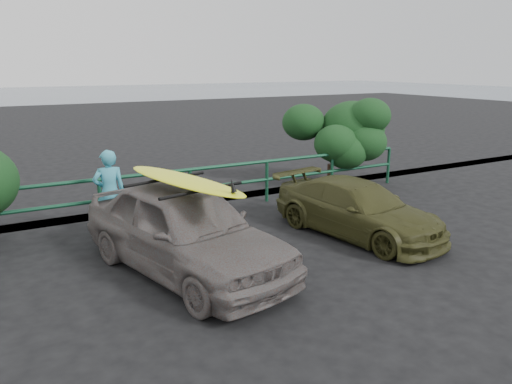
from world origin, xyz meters
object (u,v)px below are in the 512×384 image
guardrail (148,196)px  man (110,193)px  surfboard (183,180)px  olive_vehicle (358,209)px  sedan (185,230)px

guardrail → man: 1.16m
surfboard → olive_vehicle: bearing=-12.3°
sedan → man: man is taller
sedan → olive_vehicle: size_ratio=1.15×
guardrail → surfboard: 3.27m
man → guardrail: bearing=-141.0°
olive_vehicle → surfboard: 3.76m
man → surfboard: 2.63m
guardrail → sedan: 3.11m
guardrail → surfboard: surfboard is taller
olive_vehicle → man: 4.87m
guardrail → olive_vehicle: size_ratio=3.81×
olive_vehicle → man: man is taller
guardrail → sedan: (-0.35, -3.09, 0.20)m
sedan → man: (-0.59, 2.47, 0.13)m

